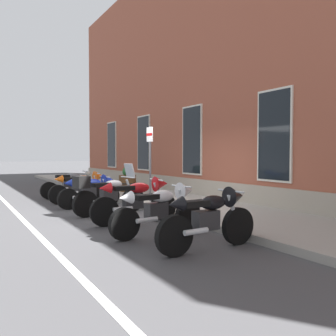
{
  "coord_description": "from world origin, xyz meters",
  "views": [
    {
      "loc": [
        8.93,
        -4.55,
        1.61
      ],
      "look_at": [
        -0.06,
        0.73,
        1.19
      ],
      "focal_mm": 38.47,
      "sensor_mm": 36.0,
      "label": 1
    }
  ],
  "objects_px": {
    "motorcycle_orange_sport": "(82,185)",
    "motorcycle_black_sport": "(212,216)",
    "parking_sign": "(150,153)",
    "barrel_planter": "(127,181)",
    "motorcycle_red_sport": "(138,198)",
    "motorcycle_white_sport": "(162,207)",
    "motorcycle_blue_sport": "(92,189)",
    "motorcycle_grey_naked": "(71,185)",
    "motorcycle_silver_touring": "(107,194)"
  },
  "relations": [
    {
      "from": "motorcycle_red_sport",
      "to": "barrel_planter",
      "type": "distance_m",
      "value": 5.81
    },
    {
      "from": "motorcycle_grey_naked",
      "to": "parking_sign",
      "type": "bearing_deg",
      "value": 25.73
    },
    {
      "from": "motorcycle_grey_naked",
      "to": "motorcycle_white_sport",
      "type": "relative_size",
      "value": 0.99
    },
    {
      "from": "motorcycle_white_sport",
      "to": "motorcycle_black_sport",
      "type": "relative_size",
      "value": 1.06
    },
    {
      "from": "motorcycle_white_sport",
      "to": "barrel_planter",
      "type": "distance_m",
      "value": 7.08
    },
    {
      "from": "motorcycle_orange_sport",
      "to": "parking_sign",
      "type": "bearing_deg",
      "value": 39.99
    },
    {
      "from": "motorcycle_grey_naked",
      "to": "motorcycle_white_sport",
      "type": "bearing_deg",
      "value": -0.52
    },
    {
      "from": "parking_sign",
      "to": "barrel_planter",
      "type": "bearing_deg",
      "value": 168.57
    },
    {
      "from": "motorcycle_orange_sport",
      "to": "motorcycle_white_sport",
      "type": "height_order",
      "value": "motorcycle_orange_sport"
    },
    {
      "from": "motorcycle_silver_touring",
      "to": "barrel_planter",
      "type": "bearing_deg",
      "value": 149.21
    },
    {
      "from": "motorcycle_blue_sport",
      "to": "motorcycle_silver_touring",
      "type": "bearing_deg",
      "value": -3.03
    },
    {
      "from": "motorcycle_blue_sport",
      "to": "motorcycle_silver_touring",
      "type": "xyz_separation_m",
      "value": [
        1.44,
        -0.08,
        0.02
      ]
    },
    {
      "from": "motorcycle_grey_naked",
      "to": "motorcycle_black_sport",
      "type": "xyz_separation_m",
      "value": [
        8.22,
        0.1,
        0.08
      ]
    },
    {
      "from": "motorcycle_grey_naked",
      "to": "motorcycle_black_sport",
      "type": "height_order",
      "value": "motorcycle_black_sport"
    },
    {
      "from": "motorcycle_black_sport",
      "to": "parking_sign",
      "type": "relative_size",
      "value": 0.88
    },
    {
      "from": "motorcycle_grey_naked",
      "to": "motorcycle_orange_sport",
      "type": "distance_m",
      "value": 1.38
    },
    {
      "from": "motorcycle_blue_sport",
      "to": "parking_sign",
      "type": "height_order",
      "value": "parking_sign"
    },
    {
      "from": "motorcycle_silver_touring",
      "to": "motorcycle_blue_sport",
      "type": "bearing_deg",
      "value": 176.97
    },
    {
      "from": "motorcycle_orange_sport",
      "to": "motorcycle_black_sport",
      "type": "relative_size",
      "value": 1.03
    },
    {
      "from": "motorcycle_blue_sport",
      "to": "motorcycle_silver_touring",
      "type": "distance_m",
      "value": 1.44
    },
    {
      "from": "parking_sign",
      "to": "motorcycle_orange_sport",
      "type": "bearing_deg",
      "value": -140.01
    },
    {
      "from": "motorcycle_black_sport",
      "to": "parking_sign",
      "type": "height_order",
      "value": "parking_sign"
    },
    {
      "from": "motorcycle_orange_sport",
      "to": "motorcycle_blue_sport",
      "type": "height_order",
      "value": "motorcycle_orange_sport"
    },
    {
      "from": "motorcycle_orange_sport",
      "to": "motorcycle_black_sport",
      "type": "bearing_deg",
      "value": 0.84
    },
    {
      "from": "parking_sign",
      "to": "motorcycle_white_sport",
      "type": "bearing_deg",
      "value": -24.18
    },
    {
      "from": "motorcycle_white_sport",
      "to": "motorcycle_black_sport",
      "type": "distance_m",
      "value": 1.41
    },
    {
      "from": "motorcycle_red_sport",
      "to": "parking_sign",
      "type": "bearing_deg",
      "value": 146.6
    },
    {
      "from": "motorcycle_silver_touring",
      "to": "motorcycle_white_sport",
      "type": "distance_m",
      "value": 2.79
    },
    {
      "from": "motorcycle_orange_sport",
      "to": "motorcycle_silver_touring",
      "type": "height_order",
      "value": "motorcycle_silver_touring"
    },
    {
      "from": "motorcycle_silver_touring",
      "to": "motorcycle_black_sport",
      "type": "relative_size",
      "value": 1.06
    },
    {
      "from": "motorcycle_blue_sport",
      "to": "motorcycle_black_sport",
      "type": "relative_size",
      "value": 0.97
    },
    {
      "from": "motorcycle_red_sport",
      "to": "parking_sign",
      "type": "distance_m",
      "value": 2.93
    },
    {
      "from": "motorcycle_grey_naked",
      "to": "motorcycle_blue_sport",
      "type": "relative_size",
      "value": 1.09
    },
    {
      "from": "motorcycle_orange_sport",
      "to": "barrel_planter",
      "type": "bearing_deg",
      "value": 120.13
    },
    {
      "from": "motorcycle_red_sport",
      "to": "motorcycle_black_sport",
      "type": "height_order",
      "value": "motorcycle_red_sport"
    },
    {
      "from": "motorcycle_grey_naked",
      "to": "parking_sign",
      "type": "xyz_separation_m",
      "value": [
        3.22,
        1.55,
        1.15
      ]
    },
    {
      "from": "motorcycle_red_sport",
      "to": "motorcycle_white_sport",
      "type": "distance_m",
      "value": 1.32
    },
    {
      "from": "parking_sign",
      "to": "barrel_planter",
      "type": "relative_size",
      "value": 2.39
    },
    {
      "from": "motorcycle_white_sport",
      "to": "motorcycle_blue_sport",
      "type": "bearing_deg",
      "value": -179.74
    },
    {
      "from": "motorcycle_black_sport",
      "to": "motorcycle_white_sport",
      "type": "bearing_deg",
      "value": -173.35
    },
    {
      "from": "motorcycle_black_sport",
      "to": "parking_sign",
      "type": "distance_m",
      "value": 5.31
    },
    {
      "from": "motorcycle_blue_sport",
      "to": "parking_sign",
      "type": "xyz_separation_m",
      "value": [
        0.63,
        1.63,
        1.1
      ]
    },
    {
      "from": "motorcycle_grey_naked",
      "to": "barrel_planter",
      "type": "distance_m",
      "value": 2.19
    },
    {
      "from": "motorcycle_silver_touring",
      "to": "motorcycle_red_sport",
      "type": "height_order",
      "value": "motorcycle_silver_touring"
    },
    {
      "from": "motorcycle_black_sport",
      "to": "barrel_planter",
      "type": "distance_m",
      "value": 8.38
    },
    {
      "from": "motorcycle_blue_sport",
      "to": "motorcycle_white_sport",
      "type": "relative_size",
      "value": 0.91
    },
    {
      "from": "motorcycle_white_sport",
      "to": "parking_sign",
      "type": "height_order",
      "value": "parking_sign"
    },
    {
      "from": "motorcycle_blue_sport",
      "to": "motorcycle_black_sport",
      "type": "xyz_separation_m",
      "value": [
        5.62,
        0.18,
        0.03
      ]
    },
    {
      "from": "barrel_planter",
      "to": "motorcycle_black_sport",
      "type": "bearing_deg",
      "value": -14.39
    },
    {
      "from": "motorcycle_red_sport",
      "to": "motorcycle_blue_sport",
      "type": "bearing_deg",
      "value": -177.47
    }
  ]
}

